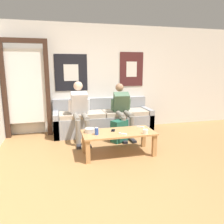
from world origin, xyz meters
TOP-DOWN VIEW (x-y plane):
  - ground_plane at (0.00, 0.00)m, footprint 18.00×18.00m
  - wall_back at (0.00, 2.88)m, footprint 10.00×0.07m
  - door_frame at (-1.41, 2.66)m, footprint 1.00×0.10m
  - couch at (0.29, 2.52)m, footprint 2.32×0.72m
  - coffee_table at (0.26, 1.13)m, footprint 1.29×0.60m
  - person_seated_adult at (-0.31, 2.13)m, footprint 0.47×0.94m
  - person_seated_teen at (0.65, 2.15)m, footprint 0.47×0.92m
  - backpack at (0.48, 1.77)m, footprint 0.39×0.34m
  - ceramic_bowl at (-0.24, 1.21)m, footprint 0.18×0.18m
  - pillar_candle at (0.68, 0.90)m, footprint 0.09×0.09m
  - drink_can_blue at (-0.14, 1.06)m, footprint 0.07×0.07m
  - game_controller_near_left at (0.75, 1.29)m, footprint 0.13×0.12m
  - game_controller_near_right at (0.29, 0.95)m, footprint 0.13×0.12m
  - game_controller_far_center at (0.74, 1.02)m, footprint 0.05×0.15m
  - cell_phone at (0.19, 1.22)m, footprint 0.11×0.15m

SIDE VIEW (x-z plane):
  - ground_plane at x=0.00m, z-range 0.00..0.00m
  - backpack at x=0.48m, z-range -0.01..0.45m
  - couch at x=0.29m, z-range -0.11..0.69m
  - coffee_table at x=0.26m, z-range 0.14..0.57m
  - cell_phone at x=0.19m, z-range 0.42..0.43m
  - game_controller_near_left at x=0.75m, z-range 0.42..0.45m
  - game_controller_near_right at x=0.29m, z-range 0.42..0.45m
  - game_controller_far_center at x=0.74m, z-range 0.42..0.45m
  - pillar_candle at x=0.68m, z-range 0.42..0.51m
  - ceramic_bowl at x=-0.24m, z-range 0.43..0.50m
  - drink_can_blue at x=-0.14m, z-range 0.42..0.55m
  - person_seated_teen at x=0.65m, z-range 0.06..1.24m
  - person_seated_adult at x=-0.31m, z-range 0.06..1.31m
  - door_frame at x=-1.41m, z-range 0.12..2.27m
  - wall_back at x=0.00m, z-range 0.00..2.55m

